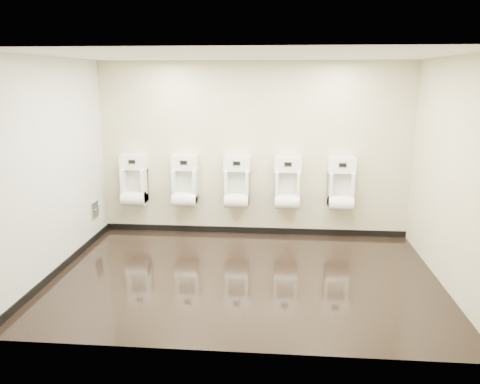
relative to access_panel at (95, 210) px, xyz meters
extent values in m
cube|color=black|center=(2.48, -1.20, -0.50)|extent=(5.00, 3.50, 0.00)
cube|color=silver|center=(2.48, -1.20, 2.30)|extent=(5.00, 3.50, 0.00)
cube|color=beige|center=(2.48, 0.55, 0.90)|extent=(5.00, 0.02, 2.80)
cube|color=beige|center=(2.48, -2.95, 0.90)|extent=(5.00, 0.02, 2.80)
cube|color=beige|center=(-0.02, -1.20, 0.90)|extent=(0.02, 3.50, 2.80)
cube|color=beige|center=(4.98, -1.20, 0.90)|extent=(0.02, 3.50, 2.80)
cube|color=white|center=(-0.01, -1.20, 0.90)|extent=(0.01, 3.50, 2.80)
cube|color=black|center=(2.48, 0.54, -0.45)|extent=(5.00, 0.02, 0.10)
cube|color=black|center=(-0.01, -1.20, -0.45)|extent=(0.02, 3.50, 0.10)
cube|color=#9E9EA3|center=(0.00, 0.00, 0.00)|extent=(0.03, 0.25, 0.25)
cylinder|color=silver|center=(0.02, 0.00, 0.00)|extent=(0.02, 0.04, 0.04)
cube|color=white|center=(0.53, 0.41, 0.31)|extent=(0.38, 0.28, 0.55)
cube|color=silver|center=(0.53, 0.50, 0.35)|extent=(0.29, 0.01, 0.43)
cylinder|color=white|center=(0.53, 0.34, 0.11)|extent=(0.38, 0.24, 0.24)
cube|color=white|center=(0.53, 0.45, 0.70)|extent=(0.43, 0.20, 0.24)
cube|color=black|center=(0.53, 0.34, 0.72)|extent=(0.11, 0.01, 0.06)
cube|color=silver|center=(0.53, 0.34, 0.72)|extent=(0.13, 0.01, 0.08)
cylinder|color=silver|center=(0.75, 0.45, 0.70)|extent=(0.01, 0.03, 0.03)
cube|color=white|center=(1.38, 0.41, 0.31)|extent=(0.38, 0.28, 0.55)
cube|color=silver|center=(1.38, 0.50, 0.35)|extent=(0.29, 0.01, 0.43)
cylinder|color=white|center=(1.38, 0.34, 0.11)|extent=(0.38, 0.24, 0.24)
cube|color=white|center=(1.38, 0.45, 0.70)|extent=(0.43, 0.20, 0.24)
cube|color=black|center=(1.38, 0.34, 0.72)|extent=(0.11, 0.01, 0.06)
cube|color=silver|center=(1.38, 0.34, 0.72)|extent=(0.13, 0.01, 0.08)
cylinder|color=silver|center=(1.60, 0.45, 0.70)|extent=(0.01, 0.03, 0.03)
cube|color=white|center=(2.23, 0.41, 0.31)|extent=(0.38, 0.28, 0.55)
cube|color=silver|center=(2.23, 0.50, 0.35)|extent=(0.29, 0.01, 0.43)
cylinder|color=white|center=(2.23, 0.34, 0.11)|extent=(0.38, 0.24, 0.24)
cube|color=white|center=(2.23, 0.45, 0.70)|extent=(0.43, 0.20, 0.24)
cube|color=black|center=(2.23, 0.34, 0.72)|extent=(0.11, 0.01, 0.06)
cube|color=silver|center=(2.23, 0.34, 0.72)|extent=(0.13, 0.01, 0.08)
cylinder|color=silver|center=(2.45, 0.45, 0.70)|extent=(0.01, 0.03, 0.03)
cube|color=white|center=(3.04, 0.41, 0.31)|extent=(0.38, 0.28, 0.55)
cube|color=silver|center=(3.04, 0.50, 0.35)|extent=(0.29, 0.01, 0.43)
cylinder|color=white|center=(3.04, 0.34, 0.11)|extent=(0.38, 0.24, 0.24)
cube|color=white|center=(3.04, 0.45, 0.70)|extent=(0.43, 0.20, 0.24)
cube|color=black|center=(3.04, 0.34, 0.72)|extent=(0.11, 0.01, 0.06)
cube|color=silver|center=(3.04, 0.34, 0.72)|extent=(0.13, 0.01, 0.08)
cylinder|color=silver|center=(3.26, 0.45, 0.70)|extent=(0.01, 0.03, 0.03)
cube|color=white|center=(3.88, 0.41, 0.31)|extent=(0.38, 0.28, 0.55)
cube|color=silver|center=(3.88, 0.50, 0.35)|extent=(0.29, 0.01, 0.43)
cylinder|color=white|center=(3.88, 0.34, 0.11)|extent=(0.38, 0.24, 0.24)
cube|color=white|center=(3.88, 0.45, 0.70)|extent=(0.43, 0.20, 0.24)
cube|color=black|center=(3.88, 0.34, 0.72)|extent=(0.11, 0.01, 0.06)
cube|color=silver|center=(3.88, 0.34, 0.72)|extent=(0.13, 0.01, 0.08)
cylinder|color=silver|center=(4.10, 0.45, 0.70)|extent=(0.01, 0.03, 0.03)
camera|label=1|loc=(2.90, -6.89, 2.06)|focal=35.00mm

